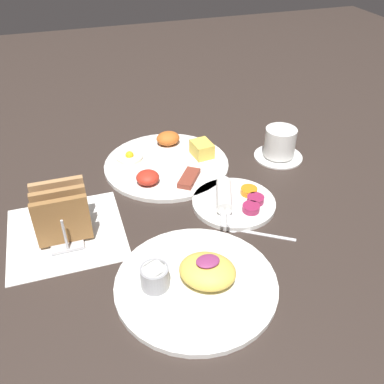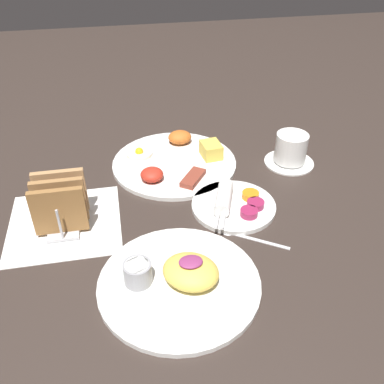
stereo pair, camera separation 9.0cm
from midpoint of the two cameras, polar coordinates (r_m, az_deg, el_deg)
name	(u,v)px [view 1 (the left image)]	position (r m, az deg, el deg)	size (l,w,h in m)	color
ground_plane	(166,218)	(0.88, -6.35, -3.64)	(3.00, 3.00, 0.00)	#332823
napkin_flat	(66,233)	(0.89, -19.26, -5.33)	(0.22, 0.22, 0.00)	white
plate_breakfast	(167,162)	(1.04, -5.77, 3.93)	(0.30, 0.30, 0.05)	white
plate_condiments	(234,201)	(0.90, 2.81, -1.37)	(0.18, 0.18, 0.04)	white
plate_foreground	(194,280)	(0.73, -3.32, -11.81)	(0.28, 0.28, 0.06)	white
toast_rack	(62,213)	(0.86, -19.90, -2.80)	(0.10, 0.12, 0.10)	#B7B7BC
coffee_cup	(280,145)	(1.07, 9.27, 6.19)	(0.12, 0.12, 0.08)	white
teaspoon	(251,231)	(0.84, 4.86, -5.38)	(0.11, 0.08, 0.01)	silver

